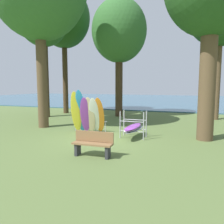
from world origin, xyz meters
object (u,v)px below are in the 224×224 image
(tree_mid_behind, at_px, (221,6))
(tree_far_right_back, at_px, (64,18))
(tree_deep_back, at_px, (119,32))
(park_bench, at_px, (93,143))
(tree_far_left_back, at_px, (43,17))
(leaning_board_pile, at_px, (87,114))
(board_storage_rack, at_px, (133,128))

(tree_mid_behind, relative_size, tree_far_right_back, 0.99)
(tree_deep_back, distance_m, park_bench, 12.03)
(tree_far_left_back, height_order, tree_far_right_back, tree_far_right_back)
(tree_mid_behind, xyz_separation_m, tree_far_right_back, (-12.13, -0.35, 0.29))
(tree_mid_behind, distance_m, tree_deep_back, 7.23)
(leaning_board_pile, xyz_separation_m, park_bench, (1.93, -3.47, -0.53))
(tree_mid_behind, xyz_separation_m, board_storage_rack, (-4.11, -7.54, -7.33))
(tree_far_right_back, relative_size, board_storage_rack, 5.01)
(tree_far_right_back, xyz_separation_m, tree_deep_back, (5.04, -0.30, -1.55))
(tree_deep_back, height_order, leaning_board_pile, tree_deep_back)
(tree_mid_behind, height_order, board_storage_rack, tree_mid_behind)
(tree_far_left_back, xyz_separation_m, board_storage_rack, (8.22, -4.60, -7.00))
(leaning_board_pile, relative_size, park_bench, 1.58)
(tree_deep_back, bearing_deg, board_storage_rack, -66.57)
(tree_deep_back, relative_size, park_bench, 6.40)
(tree_far_left_back, relative_size, tree_deep_back, 1.09)
(tree_deep_back, distance_m, leaning_board_pile, 8.66)
(tree_far_left_back, height_order, leaning_board_pile, tree_far_left_back)
(tree_mid_behind, distance_m, tree_far_right_back, 12.14)
(tree_deep_back, height_order, board_storage_rack, tree_deep_back)
(tree_mid_behind, relative_size, board_storage_rack, 4.95)
(tree_deep_back, bearing_deg, tree_mid_behind, 5.21)
(park_bench, bearing_deg, leaning_board_pile, 119.06)
(tree_mid_behind, bearing_deg, leaning_board_pile, -132.34)
(board_storage_rack, bearing_deg, tree_mid_behind, 61.43)
(tree_far_right_back, bearing_deg, board_storage_rack, -41.87)
(tree_deep_back, height_order, park_bench, tree_deep_back)
(park_bench, bearing_deg, board_storage_rack, 79.52)
(tree_mid_behind, xyz_separation_m, leaning_board_pile, (-6.62, -7.27, -6.82))
(board_storage_rack, distance_m, park_bench, 3.25)
(tree_far_left_back, relative_size, board_storage_rack, 4.62)
(tree_mid_behind, distance_m, leaning_board_pile, 11.97)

